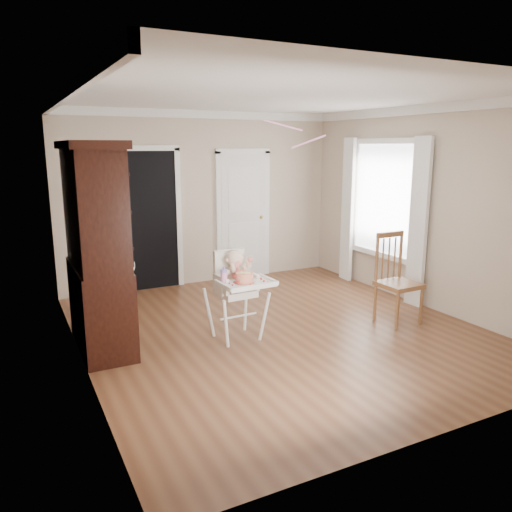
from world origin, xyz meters
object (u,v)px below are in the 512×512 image
sippy_cup (224,276)px  dining_chair (397,281)px  high_chair (236,285)px  cake (244,278)px  china_cabinet (97,248)px

sippy_cup → dining_chair: size_ratio=0.17×
high_chair → cake: high_chair is taller
high_chair → cake: size_ratio=4.18×
dining_chair → high_chair: bearing=168.2°
sippy_cup → china_cabinet: size_ratio=0.08×
high_chair → china_cabinet: china_cabinet is taller
high_chair → sippy_cup: bearing=-152.1°
sippy_cup → dining_chair: bearing=-6.9°
cake → dining_chair: (2.03, -0.16, -0.25)m
cake → china_cabinet: 1.59m
china_cabinet → dining_chair: china_cabinet is taller
cake → dining_chair: 2.05m
high_chair → dining_chair: size_ratio=0.92×
high_chair → china_cabinet: 1.55m
cake → dining_chair: dining_chair is taller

